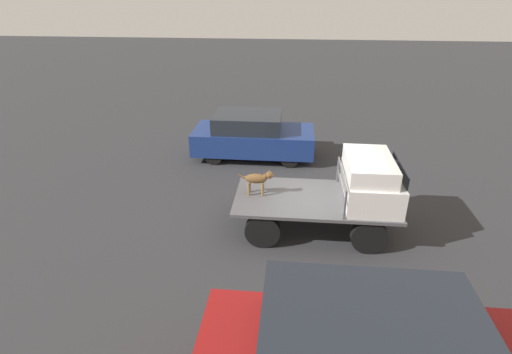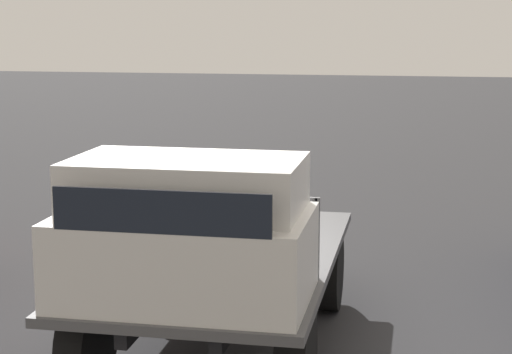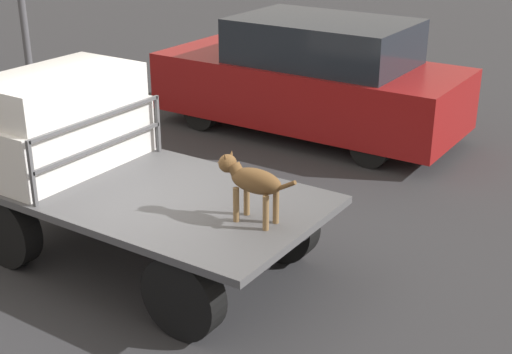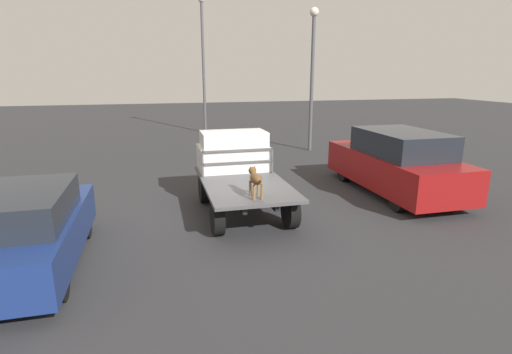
{
  "view_description": "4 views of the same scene",
  "coord_description": "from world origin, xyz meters",
  "views": [
    {
      "loc": [
        -0.61,
        -8.7,
        5.57
      ],
      "look_at": [
        -1.46,
        0.03,
        1.36
      ],
      "focal_mm": 28.0,
      "sensor_mm": 36.0,
      "label": 1
    },
    {
      "loc": [
        7.5,
        1.76,
        3.04
      ],
      "look_at": [
        -1.46,
        0.03,
        1.36
      ],
      "focal_mm": 60.0,
      "sensor_mm": 36.0,
      "label": 2
    },
    {
      "loc": [
        -4.86,
        5.18,
        3.91
      ],
      "look_at": [
        -1.46,
        0.03,
        1.36
      ],
      "focal_mm": 50.0,
      "sensor_mm": 36.0,
      "label": 3
    },
    {
      "loc": [
        -9.62,
        2.11,
        3.57
      ],
      "look_at": [
        -1.46,
        0.03,
        1.36
      ],
      "focal_mm": 28.0,
      "sensor_mm": 36.0,
      "label": 4
    }
  ],
  "objects": [
    {
      "name": "truck_cab",
      "position": [
        1.26,
        0.0,
        1.41
      ],
      "size": [
        1.25,
        1.94,
        1.1
      ],
      "color": "silver",
      "rests_on": "flatbed_truck"
    },
    {
      "name": "truck_headboard",
      "position": [
        0.6,
        0.0,
        1.36
      ],
      "size": [
        0.04,
        1.94,
        0.7
      ],
      "color": "#4C4C4F",
      "rests_on": "flatbed_truck"
    },
    {
      "name": "dog",
      "position": [
        -1.4,
        0.03,
        1.31
      ],
      "size": [
        0.89,
        0.24,
        0.66
      ],
      "rotation": [
        0.0,
        0.0,
        -0.18
      ],
      "color": "brown",
      "rests_on": "flatbed_truck"
    },
    {
      "name": "ground_plane",
      "position": [
        0.0,
        0.0,
        0.0
      ],
      "size": [
        80.0,
        80.0,
        0.0
      ],
      "primitive_type": "plane",
      "color": "#2D2D30"
    },
    {
      "name": "flatbed_truck",
      "position": [
        0.0,
        0.0,
        0.64
      ],
      "size": [
        3.93,
        2.06,
        0.89
      ],
      "color": "black",
      "rests_on": "ground"
    },
    {
      "name": "parked_pickup_far",
      "position": [
        0.67,
        -4.87,
        0.95
      ],
      "size": [
        5.08,
        2.04,
        1.92
      ],
      "rotation": [
        0.0,
        0.0,
        -0.01
      ],
      "color": "black",
      "rests_on": "ground"
    }
  ]
}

